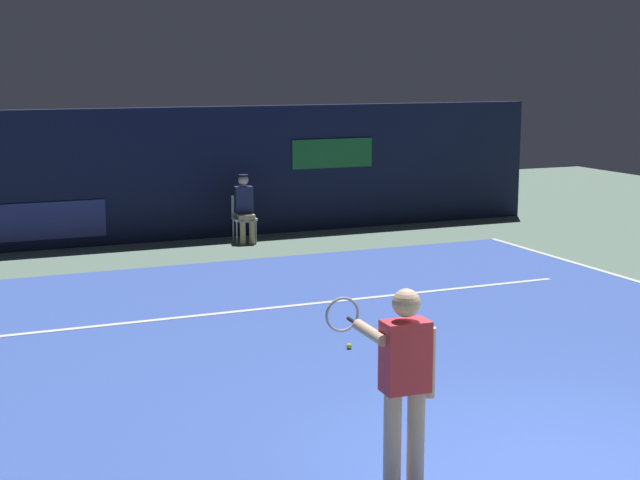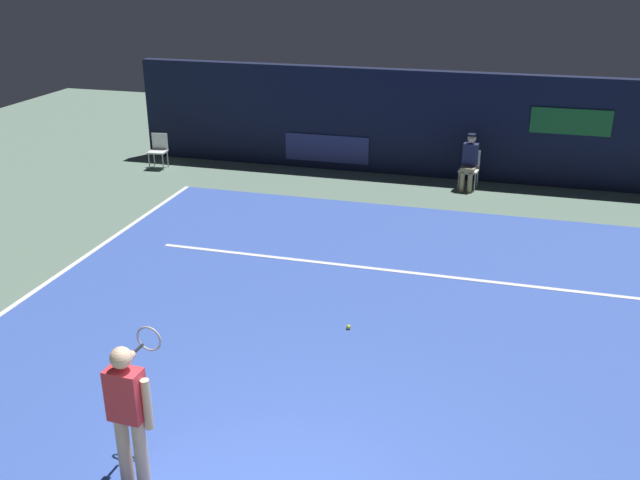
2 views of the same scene
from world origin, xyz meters
The scene contains 7 objects.
ground_plane centered at (0.00, 4.29, 0.00)m, with size 32.06×32.06×0.00m, color slate.
court_surface centered at (0.00, 4.29, 0.01)m, with size 11.18×10.58×0.01m, color #3856B2.
line_service centered at (0.00, 6.14, 0.01)m, with size 8.72×0.10×0.01m, color white.
back_wall centered at (0.00, 12.09, 1.30)m, with size 15.53×0.33×2.60m.
tennis_player centered at (-1.57, 0.04, 0.99)m, with size 0.58×0.95×1.73m.
line_judge_on_chair centered at (0.93, 11.24, 0.69)m, with size 0.48×0.56×1.32m.
tennis_ball centered at (-0.22, 3.92, 0.05)m, with size 0.07×0.07×0.07m, color #CCE033.
Camera 1 is at (-4.95, -6.21, 3.39)m, focal length 53.76 mm.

